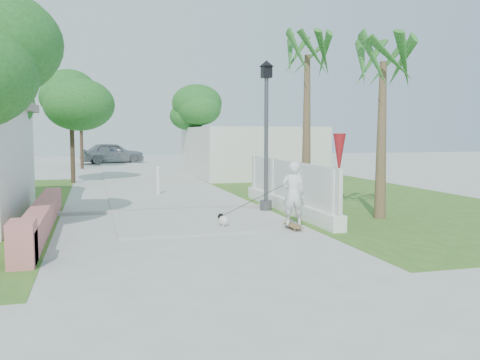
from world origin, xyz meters
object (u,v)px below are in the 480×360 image
object	(u,v)px
patio_umbrella	(339,155)
dog	(223,220)
street_lamp	(266,129)
parked_car	(112,153)
skateboarder	(265,199)
bollard	(158,180)

from	to	relation	value
patio_umbrella	dog	world-z (taller)	patio_umbrella
street_lamp	patio_umbrella	size ratio (longest dim) A/B	1.93
patio_umbrella	parked_car	world-z (taller)	patio_umbrella
dog	parked_car	xyz separation A→B (m)	(-1.68, 28.52, 0.60)
patio_umbrella	skateboarder	world-z (taller)	patio_umbrella
skateboarder	parked_car	xyz separation A→B (m)	(-2.64, 28.82, 0.07)
street_lamp	parked_car	distance (m)	26.22
skateboarder	parked_car	distance (m)	28.94
dog	bollard	bearing A→B (deg)	87.62
street_lamp	dog	world-z (taller)	street_lamp
skateboarder	street_lamp	bearing A→B (deg)	-97.63
bollard	skateboarder	world-z (taller)	skateboarder
street_lamp	parked_car	size ratio (longest dim) A/B	0.96
parked_car	dog	bearing A→B (deg)	173.30
bollard	skateboarder	distance (m)	7.61
parked_car	street_lamp	bearing A→B (deg)	177.90
bollard	patio_umbrella	xyz separation A→B (m)	(4.60, -5.50, 1.10)
street_lamp	bollard	bearing A→B (deg)	120.96
bollard	skateboarder	size ratio (longest dim) A/B	0.57
street_lamp	bollard	distance (m)	5.56
skateboarder	bollard	bearing A→B (deg)	-65.87
bollard	parked_car	size ratio (longest dim) A/B	0.23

